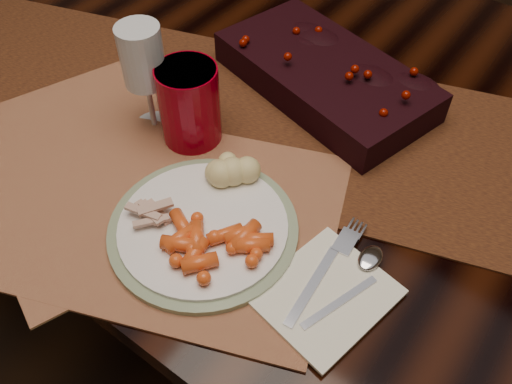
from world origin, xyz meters
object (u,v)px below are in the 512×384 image
Objects in this scene: dinner_plate at (203,228)px; wine_glass at (146,80)px; centerpiece at (325,71)px; dining_table at (318,241)px; mashed_potatoes at (229,169)px; turkey_shreds at (150,212)px; red_cup at (189,104)px; baby_carrots at (211,240)px; placemat_main at (166,213)px; napkin at (325,294)px.

wine_glass reaches higher than dinner_plate.
dinner_plate is at bearing -85.06° from centerpiece.
mashed_potatoes reaches higher than dining_table.
turkey_shreds is 0.18m from red_cup.
centerpiece is 0.27m from mashed_potatoes.
red_cup reaches higher than centerpiece.
wine_glass is at bearing 149.41° from baby_carrots.
placemat_main is 1.85× the size of dinner_plate.
mashed_potatoes is 0.13m from turkey_shreds.
dinner_plate reaches higher than placemat_main.
dinner_plate is at bearing -75.61° from mashed_potatoes.
placemat_main is at bearing -174.90° from dinner_plate.
centerpiece is 3.17× the size of baby_carrots.
centerpiece is 5.53× the size of turkey_shreds.
turkey_shreds is at bearing -156.06° from dinner_plate.
turkey_shreds is 0.53× the size of red_cup.
dining_table is at bearing 81.14° from mashed_potatoes.
placemat_main is 3.03× the size of napkin.
wine_glass is (-0.39, 0.11, 0.08)m from napkin.
wine_glass is (-0.22, -0.21, 0.47)m from dining_table.
mashed_potatoes is (-0.04, -0.24, 0.41)m from dining_table.
mashed_potatoes is 0.46× the size of napkin.
dinner_plate is 0.20m from red_cup.
turkey_shreds is at bearing -95.31° from centerpiece.
dining_table is 14.18× the size of red_cup.
baby_carrots is (0.03, -0.02, 0.02)m from dinner_plate.
centerpiece is 0.38m from baby_carrots.
wine_glass reaches higher than mashed_potatoes.
dining_table is 0.56m from wine_glass.
red_cup is 0.70× the size of wine_glass.
baby_carrots is 0.23m from red_cup.
mashed_potatoes is at bearing 171.39° from napkin.
red_cup is (-0.07, 0.14, 0.07)m from placemat_main.
turkey_shreds is at bearing -159.45° from napkin.
red_cup reaches higher than turkey_shreds.
dinner_plate reaches higher than napkin.
red_cup is (-0.32, 0.12, 0.06)m from napkin.
centerpiece is 0.37m from placemat_main.
centerpiece reaches higher than turkey_shreds.
red_cup reaches higher than baby_carrots.
dining_table is 0.42m from centerpiece.
placemat_main is at bearing -95.19° from centerpiece.
dinner_plate is 3.82× the size of turkey_shreds.
placemat_main is at bearing -63.31° from red_cup.
placemat_main is 6.58× the size of mashed_potatoes.
placemat_main is (-0.03, -0.37, -0.04)m from centerpiece.
wine_glass is at bearing -125.86° from centerpiece.
dinner_plate is at bearing -45.11° from red_cup.
napkin is (0.17, -0.32, 0.38)m from dining_table.
wine_glass is (-0.18, 0.03, 0.05)m from mashed_potatoes.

